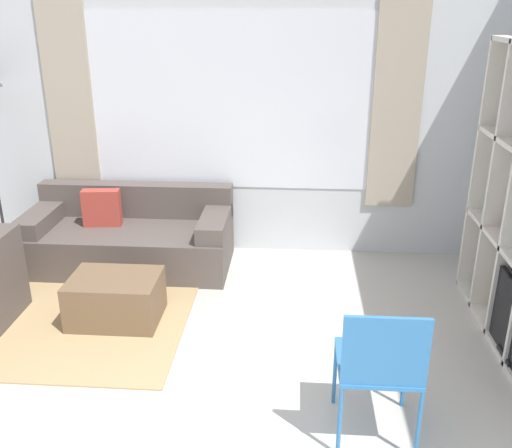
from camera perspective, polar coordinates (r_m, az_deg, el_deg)
name	(u,v)px	position (r m, az deg, el deg)	size (l,w,h in m)	color
wall_back	(231,113)	(5.39, -2.53, 11.07)	(6.05, 0.11, 2.70)	silver
area_rug	(58,316)	(4.81, -19.16, -8.64)	(2.06, 1.72, 0.01)	tan
couch_main	(130,238)	(5.44, -12.48, -1.33)	(1.85, 0.84, 0.72)	#564C47
ottoman	(116,299)	(4.55, -13.85, -7.30)	(0.68, 0.50, 0.37)	brown
folding_chair	(380,362)	(3.20, 12.30, -13.35)	(0.44, 0.46, 0.86)	#3375B7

